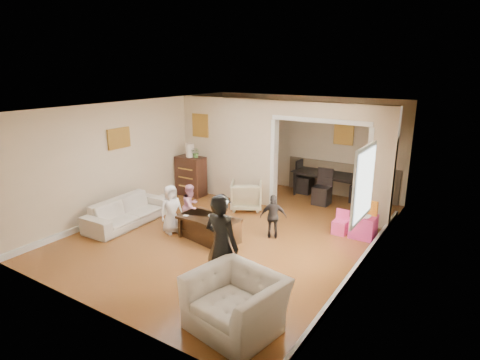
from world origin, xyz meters
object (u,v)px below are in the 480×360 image
Objects in this scene: table_lamp at (190,150)px; dresser at (191,176)px; adult_person at (222,246)px; child_toddler at (273,217)px; coffee_cup at (211,217)px; cyan_cup at (359,214)px; dining_table at (331,185)px; coffee_table at (209,228)px; play_table at (363,226)px; sofa at (127,212)px; child_kneel_a at (171,209)px; child_kneel_b at (191,206)px; armchair_back at (246,195)px; armchair_front at (236,303)px.

dresser is at bearing 0.00° from table_lamp.
child_toddler is at bearing -77.80° from adult_person.
dresser is 9.85× the size of coffee_cup.
dresser is 13.14× the size of cyan_cup.
dining_table reaches higher than coffee_cup.
play_table is at bearing 34.52° from coffee_table.
child_toddler is (3.19, -1.30, -0.07)m from dresser.
table_lamp is 3.53m from child_toddler.
child_kneel_a is (1.15, 0.17, 0.23)m from sofa.
child_kneel_b is (-3.27, -1.47, 0.25)m from play_table.
coffee_table is 1.31m from child_toddler.
adult_person is at bearing -47.53° from coffee_table.
coffee_cup is (2.24, -2.10, -0.72)m from table_lamp.
coffee_cup reaches higher than coffee_table.
coffee_cup is at bearing 72.56° from armchair_back.
dresser reaches higher than armchair_back.
dining_table is at bearing 75.45° from coffee_cup.
sofa reaches higher than play_table.
armchair_front reaches higher than armchair_back.
armchair_back is 2.41m from dining_table.
play_table is at bearing -39.78° from child_kneel_a.
adult_person reaches higher than play_table.
child_kneel_b is at bearing 148.82° from armchair_front.
coffee_table is 11.50× the size of coffee_cup.
play_table is (0.57, 3.85, -0.15)m from armchair_front.
child_kneel_a is at bearing -83.41° from sofa.
play_table is 3.54m from adult_person.
cyan_cup is at bearing -67.36° from sofa.
coffee_cup is at bearing 11.03° from child_toddler.
coffee_table is 0.30m from coffee_cup.
armchair_back is 0.72× the size of dresser.
armchair_back is 2.15m from child_kneel_a.
coffee_table is at bearing 144.11° from armchair_front.
child_kneel_b is at bearing -37.15° from adult_person.
adult_person reaches higher than child_kneel_b.
armchair_back reaches higher than dining_table.
dining_table is (1.12, 3.87, 0.11)m from coffee_table.
table_lamp is at bearing 51.26° from child_kneel_a.
armchair_back is 1.95m from coffee_table.
coffee_table reaches higher than play_table.
sofa is 4.92m from cyan_cup.
adult_person is (-0.62, 0.57, 0.43)m from armchair_front.
child_toddler is (1.75, 0.45, -0.02)m from child_kneel_b.
coffee_table is 0.64× the size of dining_table.
cyan_cup is at bearing -104.84° from adult_person.
cyan_cup is at bearing -74.96° from child_kneel_b.
armchair_back is at bearing -121.94° from dining_table.
dresser reaches higher than sofa.
coffee_table is 2.13m from adult_person.
cyan_cup is 0.08× the size of child_kneel_b.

